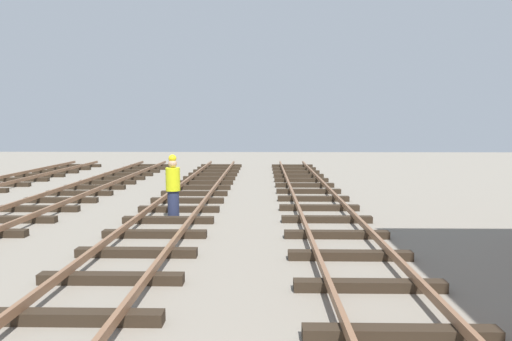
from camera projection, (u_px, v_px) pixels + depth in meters
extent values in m
cube|color=#2D2319|center=(401.00, 334.00, 5.62)|extent=(2.50, 0.24, 0.18)
cube|color=#2D2319|center=(370.00, 286.00, 7.29)|extent=(2.50, 0.24, 0.18)
cube|color=#2D2319|center=(350.00, 255.00, 8.95)|extent=(2.50, 0.24, 0.18)
cube|color=#2D2319|center=(336.00, 235.00, 10.61)|extent=(2.50, 0.24, 0.18)
cube|color=#2D2319|center=(327.00, 219.00, 12.27)|extent=(2.50, 0.24, 0.18)
cube|color=#2D2319|center=(319.00, 208.00, 13.94)|extent=(2.50, 0.24, 0.18)
cube|color=#2D2319|center=(313.00, 199.00, 15.60)|extent=(2.50, 0.24, 0.18)
cube|color=#2D2319|center=(309.00, 191.00, 17.26)|extent=(2.50, 0.24, 0.18)
cube|color=#2D2319|center=(305.00, 185.00, 18.92)|extent=(2.50, 0.24, 0.18)
cube|color=#2D2319|center=(301.00, 180.00, 20.58)|extent=(2.50, 0.24, 0.18)
cube|color=#2D2319|center=(299.00, 176.00, 22.25)|extent=(2.50, 0.24, 0.18)
cube|color=#2D2319|center=(296.00, 172.00, 23.91)|extent=(2.50, 0.24, 0.18)
cube|color=#2D2319|center=(294.00, 169.00, 25.57)|extent=(2.50, 0.24, 0.18)
cube|color=#2D2319|center=(292.00, 166.00, 27.23)|extent=(2.50, 0.24, 0.18)
cube|color=#2D2319|center=(73.00, 317.00, 6.10)|extent=(2.50, 0.24, 0.18)
cube|color=#2D2319|center=(111.00, 278.00, 7.62)|extent=(2.50, 0.24, 0.18)
cube|color=#2D2319|center=(137.00, 253.00, 9.14)|extent=(2.50, 0.24, 0.18)
cube|color=#2D2319|center=(155.00, 234.00, 10.66)|extent=(2.50, 0.24, 0.18)
cube|color=#2D2319|center=(168.00, 220.00, 12.18)|extent=(2.50, 0.24, 0.18)
cube|color=#2D2319|center=(179.00, 209.00, 13.70)|extent=(2.50, 0.24, 0.18)
cube|color=#2D2319|center=(187.00, 200.00, 15.22)|extent=(2.50, 0.24, 0.18)
cube|color=#2D2319|center=(194.00, 193.00, 16.74)|extent=(2.50, 0.24, 0.18)
cube|color=#2D2319|center=(200.00, 187.00, 18.26)|extent=(2.50, 0.24, 0.18)
cube|color=#2D2319|center=(205.00, 182.00, 19.78)|extent=(2.50, 0.24, 0.18)
cube|color=#2D2319|center=(209.00, 178.00, 21.30)|extent=(2.50, 0.24, 0.18)
cube|color=#2D2319|center=(213.00, 174.00, 22.82)|extent=(2.50, 0.24, 0.18)
cube|color=#2D2319|center=(216.00, 171.00, 24.34)|extent=(2.50, 0.24, 0.18)
cube|color=#2D2319|center=(219.00, 168.00, 25.86)|extent=(2.50, 0.24, 0.18)
cube|color=#2D2319|center=(221.00, 166.00, 27.38)|extent=(2.50, 0.24, 0.18)
cube|color=#2D2319|center=(11.00, 219.00, 12.26)|extent=(2.50, 0.24, 0.18)
cube|color=#2D2319|center=(39.00, 209.00, 13.78)|extent=(2.50, 0.24, 0.18)
cube|color=#2D2319|center=(62.00, 200.00, 15.30)|extent=(2.50, 0.24, 0.18)
cube|color=#2D2319|center=(80.00, 193.00, 16.82)|extent=(2.50, 0.24, 0.18)
cube|color=#2D2319|center=(95.00, 187.00, 18.34)|extent=(2.50, 0.24, 0.18)
cube|color=#2D2319|center=(108.00, 182.00, 19.86)|extent=(2.50, 0.24, 0.18)
cube|color=#2D2319|center=(119.00, 178.00, 21.38)|extent=(2.50, 0.24, 0.18)
cube|color=#2D2319|center=(129.00, 174.00, 22.90)|extent=(2.50, 0.24, 0.18)
cube|color=#2D2319|center=(137.00, 171.00, 24.42)|extent=(2.50, 0.24, 0.18)
cube|color=#2D2319|center=(145.00, 168.00, 25.94)|extent=(2.50, 0.24, 0.18)
cube|color=#2D2319|center=(151.00, 166.00, 27.46)|extent=(2.50, 0.24, 0.18)
cube|color=#2D2319|center=(1.00, 184.00, 19.15)|extent=(2.50, 0.24, 0.18)
cube|color=#2D2319|center=(22.00, 179.00, 20.82)|extent=(2.50, 0.24, 0.18)
cube|color=#2D2319|center=(40.00, 175.00, 22.48)|extent=(2.50, 0.24, 0.18)
cube|color=#2D2319|center=(56.00, 172.00, 24.14)|extent=(2.50, 0.24, 0.18)
cube|color=#2D2319|center=(69.00, 168.00, 25.80)|extent=(2.50, 0.24, 0.18)
cube|color=#2D2319|center=(81.00, 166.00, 27.46)|extent=(2.50, 0.24, 0.18)
cylinder|color=#262D4C|center=(173.00, 206.00, 12.51)|extent=(0.32, 0.32, 0.85)
cylinder|color=yellow|center=(173.00, 179.00, 12.43)|extent=(0.40, 0.40, 0.65)
sphere|color=tan|center=(173.00, 163.00, 12.38)|extent=(0.24, 0.24, 0.24)
sphere|color=yellow|center=(172.00, 158.00, 12.36)|extent=(0.22, 0.22, 0.22)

